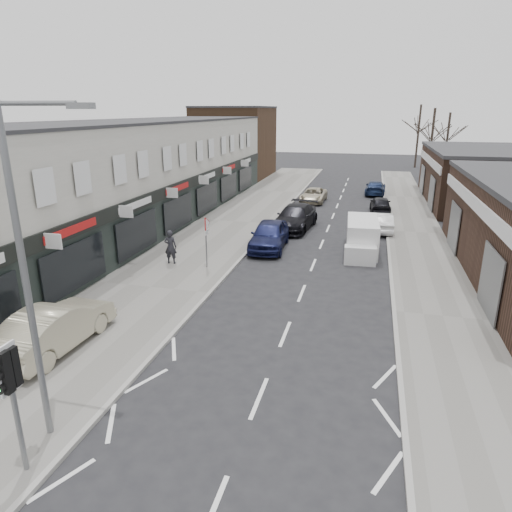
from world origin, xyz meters
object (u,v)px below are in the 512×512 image
Objects in this scene: warning_sign at (206,228)px; parked_car_right_b at (380,205)px; sedan_on_pavement at (56,327)px; pedestrian at (171,247)px; traffic_light at (9,380)px; parked_car_left_b at (295,217)px; parked_car_right_c at (375,188)px; parked_car_left_a at (269,235)px; parked_car_right_a at (381,222)px; street_lamp at (29,262)px; parked_car_left_c at (313,195)px; white_van at (362,237)px.

parked_car_right_b is at bearing 61.63° from warning_sign.
pedestrian is at bearing -88.02° from sedan_on_pavement.
traffic_light reaches higher than parked_car_left_b.
parked_car_left_a is at bearing 75.88° from parked_car_right_c.
pedestrian is at bearing 176.56° from warning_sign.
traffic_light is 0.80× the size of parked_car_right_a.
street_lamp reaches higher than parked_car_left_c.
sedan_on_pavement is at bearing 75.40° from parked_car_right_c.
parked_car_left_c is (0.71, 14.79, -0.22)m from parked_car_left_a.
traffic_light is 1.15× the size of warning_sign.
white_van is at bearing 74.10° from parked_car_right_a.
parked_car_left_c is (-4.56, 14.22, -0.28)m from white_van.
warning_sign is 9.09m from white_van.
traffic_light is at bearing -97.61° from parked_car_left_a.
warning_sign is (-0.63, 12.80, -2.42)m from street_lamp.
warning_sign reaches higher than white_van.
sedan_on_pavement is at bearing -99.84° from parked_car_left_b.
parked_car_right_c is at bearing 71.33° from warning_sign.
parked_car_left_c is 10.73m from parked_car_right_a.
traffic_light is at bearing -89.91° from parked_car_left_b.
parked_car_left_b is (2.20, 23.37, -1.61)m from traffic_light.
parked_car_right_c is (10.33, 33.47, -0.24)m from sedan_on_pavement.
parked_car_right_b is (5.70, -3.12, 0.05)m from parked_car_left_c.
parked_car_left_a is 13.31m from parked_car_right_b.
warning_sign is 1.51× the size of pedestrian.
parked_car_left_a reaches higher than parked_car_left_b.
warning_sign is 0.49× the size of parked_car_left_b.
parked_car_right_b is at bearing 95.35° from parked_car_right_c.
sedan_on_pavement reaches higher than parked_car_left_b.
traffic_light is 39.19m from parked_car_right_c.
parked_car_left_a is at bearing 84.64° from street_lamp.
parked_car_right_c is (-0.41, 14.35, 0.01)m from parked_car_right_a.
street_lamp reaches higher than warning_sign.
pedestrian is at bearing -113.05° from parked_car_left_b.
parked_car_left_c is (0.00, 9.80, -0.20)m from parked_car_left_b.
warning_sign is 2.38m from pedestrian.
traffic_light is 20.18m from white_van.
sedan_on_pavement reaches higher than parked_car_left_c.
parked_car_right_c is at bearing 70.33° from parked_car_left_a.
white_van is 0.88× the size of parked_car_left_b.
parked_car_left_a is 8.58m from parked_car_right_a.
parked_car_left_b reaches higher than parked_car_right_b.
warning_sign is 0.70× the size of parked_car_right_b.
sedan_on_pavement is 1.05× the size of parked_car_right_c.
white_van is (6.76, 18.95, -1.53)m from traffic_light.
parked_car_left_c is at bearing 104.83° from white_van.
parked_car_right_a reaches higher than parked_car_left_c.
white_van is 11.16m from parked_car_right_b.
sedan_on_pavement is 27.29m from parked_car_right_b.
parked_car_left_c is at bearing 86.21° from traffic_light.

